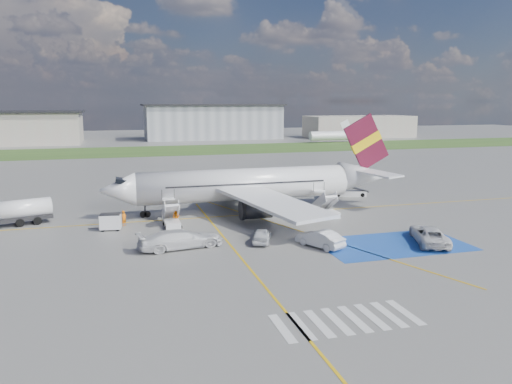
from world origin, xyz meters
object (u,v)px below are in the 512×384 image
at_px(van_white_a, 429,232).
at_px(car_silver_b, 320,239).
at_px(fuel_tanker, 12,215).
at_px(van_white_b, 181,236).
at_px(car_silver_a, 262,235).
at_px(airliner, 256,184).
at_px(belt_loader, 350,193).
at_px(gpu_cart, 111,223).

bearing_deg(van_white_a, car_silver_b, 14.34).
distance_m(fuel_tanker, van_white_b, 21.44).
bearing_deg(car_silver_a, van_white_b, 19.70).
distance_m(car_silver_b, van_white_a, 10.83).
height_order(airliner, belt_loader, airliner).
relative_size(belt_loader, van_white_a, 0.88).
distance_m(gpu_cart, belt_loader, 34.87).
height_order(gpu_cart, car_silver_a, gpu_cart).
relative_size(fuel_tanker, gpu_cart, 3.66).
bearing_deg(van_white_a, gpu_cart, -1.94).
bearing_deg(van_white_a, fuel_tanker, -2.19).
bearing_deg(fuel_tanker, van_white_b, -57.00).
xyz_separation_m(belt_loader, car_silver_b, (-14.37, -22.49, 0.44)).
xyz_separation_m(airliner, car_silver_a, (-3.36, -13.87, -2.70)).
bearing_deg(gpu_cart, fuel_tanker, 162.52).
bearing_deg(van_white_a, van_white_b, 10.95).
relative_size(car_silver_a, van_white_b, 0.68).
bearing_deg(car_silver_b, van_white_a, 145.36).
bearing_deg(car_silver_b, gpu_cart, -58.75).
xyz_separation_m(belt_loader, van_white_b, (-26.94, -19.29, 0.80)).
bearing_deg(van_white_b, fuel_tanker, 42.42).
distance_m(gpu_cart, van_white_b, 10.70).
bearing_deg(airliner, car_silver_a, -103.62).
height_order(belt_loader, car_silver_b, car_silver_b).
xyz_separation_m(car_silver_b, van_white_a, (10.72, -1.52, 0.27)).
relative_size(gpu_cart, van_white_a, 0.40).
bearing_deg(van_white_a, car_silver_a, 6.34).
relative_size(gpu_cart, van_white_b, 0.39).
height_order(car_silver_a, van_white_a, van_white_a).
bearing_deg(gpu_cart, van_white_a, -16.50).
xyz_separation_m(fuel_tanker, belt_loader, (43.55, 5.74, -0.81)).
distance_m(airliner, car_silver_a, 14.52).
bearing_deg(belt_loader, van_white_b, -123.87).
height_order(car_silver_b, van_white_a, van_white_a).
distance_m(belt_loader, van_white_a, 24.30).
relative_size(airliner, gpu_cart, 15.93).
xyz_separation_m(fuel_tanker, car_silver_b, (29.18, -16.76, -0.37)).
bearing_deg(car_silver_a, fuel_tanker, -7.96).
relative_size(fuel_tanker, van_white_a, 1.47).
bearing_deg(airliner, van_white_b, -129.26).
height_order(belt_loader, van_white_a, van_white_a).
xyz_separation_m(gpu_cart, belt_loader, (33.21, 10.63, -0.44)).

